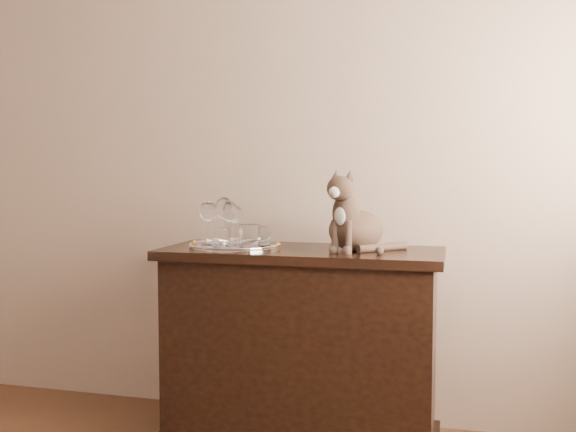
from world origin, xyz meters
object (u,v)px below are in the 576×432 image
object	(u,v)px
wine_glass_d	(230,223)
sideboard	(301,346)
wine_glass_c	(208,223)
wine_glass_a	(224,220)
tray	(235,247)
wine_glass_b	(236,224)
cat	(356,210)
tumbler_a	(250,236)
tumbler_c	(262,236)
tumbler_b	(221,239)

from	to	relation	value
wine_glass_d	sideboard	bearing A→B (deg)	1.62
wine_glass_c	wine_glass_a	bearing A→B (deg)	60.22
tray	wine_glass_b	world-z (taller)	wine_glass_b
wine_glass_a	tray	bearing A→B (deg)	-42.71
wine_glass_b	cat	bearing A→B (deg)	-7.18
sideboard	cat	bearing A→B (deg)	1.82
tumbler_a	sideboard	bearing A→B (deg)	24.53
wine_glass_c	wine_glass_d	size ratio (longest dim) A/B	1.01
tray	tumbler_a	world-z (taller)	tumbler_a
wine_glass_b	tumbler_c	world-z (taller)	wine_glass_b
sideboard	wine_glass_b	size ratio (longest dim) A/B	7.10
tray	wine_glass_c	distance (m)	0.16
wine_glass_c	tumbler_b	size ratio (longest dim) A/B	2.31
tray	wine_glass_a	distance (m)	0.15
sideboard	wine_glass_d	xyz separation A→B (m)	(-0.32, -0.01, 0.53)
wine_glass_c	tumbler_c	bearing A→B (deg)	7.58
wine_glass_a	tumbler_b	bearing A→B (deg)	-72.93
wine_glass_b	wine_glass_d	world-z (taller)	wine_glass_d
wine_glass_b	tray	bearing A→B (deg)	-71.76
tumbler_c	wine_glass_b	bearing A→B (deg)	150.97
tray	tumbler_b	world-z (taller)	tumbler_b
wine_glass_d	tumbler_b	size ratio (longest dim) A/B	2.28
tumbler_c	sideboard	bearing A→B (deg)	2.05
sideboard	wine_glass_a	xyz separation A→B (m)	(-0.37, 0.04, 0.54)
tray	cat	distance (m)	0.55
wine_glass_b	wine_glass_d	xyz separation A→B (m)	(0.00, -0.09, 0.01)
tumbler_b	wine_glass_b	bearing A→B (deg)	94.82
tumbler_b	tray	bearing A→B (deg)	83.15
wine_glass_d	tumbler_a	xyz separation A→B (m)	(0.12, -0.08, -0.05)
wine_glass_d	cat	distance (m)	0.56
wine_glass_b	wine_glass_c	distance (m)	0.15
tray	tumbler_c	xyz separation A→B (m)	(0.12, 0.02, 0.05)
tray	wine_glass_a	xyz separation A→B (m)	(-0.08, 0.07, 0.11)
wine_glass_d	tumbler_b	world-z (taller)	wine_glass_d
tumbler_a	tumbler_c	bearing A→B (deg)	72.04
wine_glass_d	tumbler_c	size ratio (longest dim) A/B	2.31
cat	wine_glass_c	bearing A→B (deg)	-155.70
wine_glass_d	tumbler_c	world-z (taller)	wine_glass_d
tray	sideboard	bearing A→B (deg)	5.89
tumbler_a	tumbler_c	distance (m)	0.09
wine_glass_c	tumbler_b	distance (m)	0.17
tumbler_a	cat	world-z (taller)	cat
tray	wine_glass_c	world-z (taller)	wine_glass_c
wine_glass_a	cat	size ratio (longest dim) A/B	0.62
sideboard	wine_glass_d	bearing A→B (deg)	-178.38
wine_glass_a	tumbler_b	world-z (taller)	wine_glass_a
wine_glass_c	tumbler_a	distance (m)	0.22
sideboard	tumbler_b	world-z (taller)	tumbler_b
wine_glass_b	tumbler_b	size ratio (longest dim) A/B	1.99
wine_glass_a	sideboard	bearing A→B (deg)	-6.41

